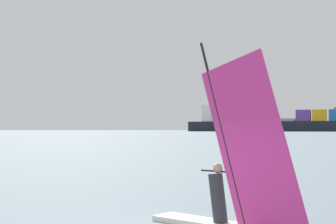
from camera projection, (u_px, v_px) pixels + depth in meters
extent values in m
cube|color=white|center=(205.00, 223.00, 10.66)|extent=(2.68, 1.06, 0.12)
cylinder|color=black|center=(223.00, 131.00, 10.43)|extent=(1.21, 0.23, 4.08)
cube|color=#D8338C|center=(251.00, 143.00, 9.97)|extent=(2.51, 0.40, 3.99)
cylinder|color=black|center=(231.00, 172.00, 10.27)|extent=(1.56, 0.26, 0.04)
cylinder|color=#2D2D33|center=(218.00, 198.00, 10.46)|extent=(0.50, 0.38, 1.11)
sphere|color=tan|center=(218.00, 168.00, 10.48)|extent=(0.22, 0.22, 0.22)
cube|color=black|center=(286.00, 126.00, 438.96)|extent=(184.57, 62.96, 9.44)
cube|color=silver|center=(213.00, 113.00, 462.23)|extent=(21.58, 22.84, 16.39)
cylinder|color=black|center=(213.00, 102.00, 462.64)|extent=(4.00, 4.00, 6.00)
cube|color=#1E66AD|center=(257.00, 116.00, 447.99)|extent=(17.13, 23.56, 10.40)
cube|color=#59388C|center=(272.00, 119.00, 443.24)|extent=(17.13, 23.56, 5.20)
cube|color=#99999E|center=(288.00, 120.00, 438.55)|extent=(17.13, 23.56, 2.60)
cube|color=#59388C|center=(303.00, 116.00, 434.04)|extent=(17.13, 23.56, 10.40)
cube|color=gold|center=(320.00, 116.00, 429.39)|extent=(17.13, 23.56, 10.40)
cube|color=#1E66AD|center=(336.00, 115.00, 424.74)|extent=(17.13, 23.56, 10.40)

